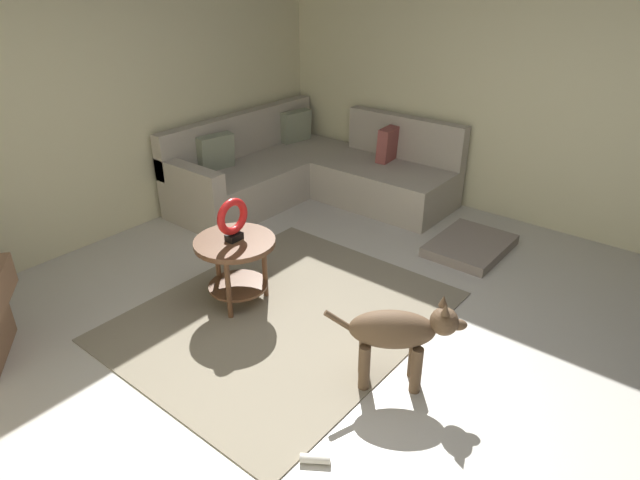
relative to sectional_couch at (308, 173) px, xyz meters
name	(u,v)px	position (x,y,z in m)	size (l,w,h in m)	color
ground_plane	(348,372)	(-1.99, -2.01, -0.34)	(6.00, 6.00, 0.10)	beige
wall_back	(70,95)	(-1.99, 0.93, 1.06)	(6.00, 0.12, 2.70)	beige
wall_right	(542,84)	(0.95, -2.01, 1.06)	(0.12, 6.00, 2.70)	beige
area_rug	(284,315)	(-1.84, -1.31, -0.29)	(2.30, 1.90, 0.01)	gray
sectional_couch	(308,173)	(0.00, 0.00, 0.00)	(2.20, 2.25, 0.88)	#B2A899
side_table	(236,255)	(-1.92, -0.92, 0.12)	(0.60, 0.60, 0.54)	brown
torus_sculpture	(233,219)	(-1.92, -0.92, 0.42)	(0.28, 0.08, 0.33)	black
dog_bed_mat	(470,246)	(-0.01, -1.93, -0.25)	(0.80, 0.60, 0.09)	gray
dog	(399,333)	(-1.93, -2.33, 0.09)	(0.53, 0.72, 0.63)	brown
dog_toy_rope	(315,459)	(-2.72, -2.33, -0.27)	(0.05, 0.05, 0.16)	silver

